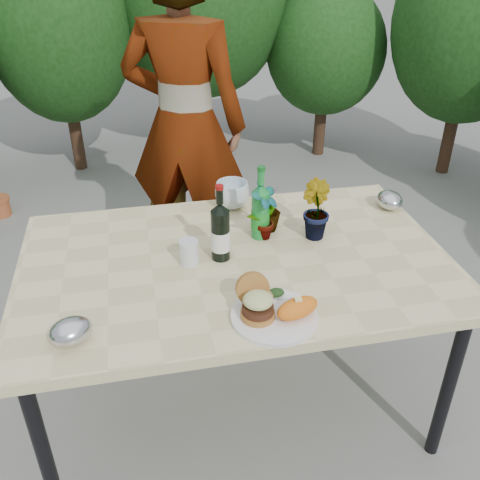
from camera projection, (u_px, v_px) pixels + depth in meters
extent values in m
plane|color=slate|center=(236.00, 399.00, 2.39)|extent=(80.00, 80.00, 0.00)
cube|color=beige|center=(236.00, 263.00, 2.01)|extent=(1.60, 1.00, 0.04)
cylinder|color=black|center=(44.00, 455.00, 1.73)|extent=(0.05, 0.05, 0.71)
cylinder|color=black|center=(448.00, 387.00, 1.98)|extent=(0.05, 0.05, 0.71)
cylinder|color=black|center=(63.00, 299.00, 2.44)|extent=(0.05, 0.05, 0.71)
cylinder|color=black|center=(360.00, 264.00, 2.69)|extent=(0.05, 0.05, 0.71)
cylinder|color=#382316|center=(78.00, 144.00, 4.49)|extent=(0.10, 0.10, 0.42)
ellipsoid|color=#204F1A|center=(58.00, 25.00, 4.00)|extent=(1.11, 1.11, 1.47)
cylinder|color=#382316|center=(204.00, 123.00, 4.83)|extent=(0.10, 0.10, 0.50)
ellipsoid|color=#204F1A|center=(199.00, 0.00, 4.30)|extent=(1.42, 1.42, 1.55)
cylinder|color=#382316|center=(319.00, 133.00, 4.78)|extent=(0.10, 0.10, 0.38)
ellipsoid|color=#204F1A|center=(326.00, 50.00, 4.41)|extent=(0.99, 0.99, 1.05)
cylinder|color=#382316|center=(447.00, 147.00, 4.42)|extent=(0.10, 0.10, 0.44)
ellipsoid|color=#204F1A|center=(473.00, 23.00, 3.92)|extent=(1.17, 1.17, 1.49)
cylinder|color=white|center=(274.00, 316.00, 1.70)|extent=(0.28, 0.28, 0.01)
cylinder|color=#B7722D|center=(258.00, 314.00, 1.68)|extent=(0.11, 0.11, 0.02)
cylinder|color=#472314|center=(258.00, 309.00, 1.67)|extent=(0.10, 0.10, 0.02)
ellipsoid|color=beige|center=(258.00, 300.00, 1.66)|extent=(0.10, 0.10, 0.04)
cylinder|color=#B7722D|center=(253.00, 289.00, 1.72)|extent=(0.11, 0.06, 0.11)
ellipsoid|color=orange|center=(297.00, 308.00, 1.68)|extent=(0.17, 0.12, 0.06)
ellipsoid|color=olive|center=(268.00, 295.00, 1.77)|extent=(0.04, 0.04, 0.02)
ellipsoid|color=#193814|center=(276.00, 293.00, 1.78)|extent=(0.06, 0.04, 0.03)
cylinder|color=black|center=(220.00, 235.00, 1.96)|extent=(0.07, 0.07, 0.20)
cylinder|color=white|center=(221.00, 240.00, 1.97)|extent=(0.07, 0.07, 0.08)
cone|color=black|center=(220.00, 208.00, 1.90)|extent=(0.07, 0.07, 0.03)
cylinder|color=black|center=(220.00, 196.00, 1.88)|extent=(0.03, 0.03, 0.06)
cylinder|color=maroon|center=(219.00, 187.00, 1.86)|extent=(0.03, 0.03, 0.01)
cylinder|color=#177F30|center=(260.00, 215.00, 2.10)|extent=(0.07, 0.07, 0.19)
cylinder|color=#198C26|center=(260.00, 219.00, 2.11)|extent=(0.07, 0.07, 0.08)
cone|color=#177F30|center=(261.00, 189.00, 2.04)|extent=(0.07, 0.07, 0.03)
cylinder|color=#177F30|center=(261.00, 177.00, 2.01)|extent=(0.03, 0.03, 0.06)
cylinder|color=#0C5919|center=(261.00, 169.00, 1.99)|extent=(0.03, 0.03, 0.01)
cylinder|color=silver|center=(189.00, 252.00, 1.96)|extent=(0.07, 0.07, 0.09)
imported|color=#236021|center=(264.00, 212.00, 2.07)|extent=(0.15, 0.14, 0.24)
imported|color=#28591E|center=(315.00, 210.00, 2.09)|extent=(0.13, 0.15, 0.23)
imported|color=#28521C|center=(268.00, 209.00, 2.14)|extent=(0.15, 0.15, 0.19)
imported|color=silver|center=(232.00, 195.00, 2.33)|extent=(0.19, 0.19, 0.12)
ellipsoid|color=#B2B5BA|center=(71.00, 331.00, 1.60)|extent=(0.17, 0.15, 0.08)
ellipsoid|color=#B3B5BA|center=(390.00, 200.00, 2.33)|extent=(0.11, 0.13, 0.08)
imported|color=#A67653|center=(185.00, 125.00, 2.82)|extent=(0.78, 0.65, 1.81)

